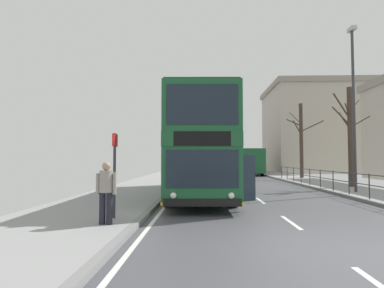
{
  "coord_description": "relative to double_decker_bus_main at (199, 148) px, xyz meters",
  "views": [
    {
      "loc": [
        -2.52,
        -6.66,
        1.79
      ],
      "look_at": [
        -3.0,
        7.86,
        2.51
      ],
      "focal_mm": 29.71,
      "sensor_mm": 36.0,
      "label": 1
    }
  ],
  "objects": [
    {
      "name": "bus_stop_sign_near",
      "position": [
        -2.36,
        -6.5,
        -0.7
      ],
      "size": [
        0.08,
        0.44,
        2.41
      ],
      "color": "#2D2D33",
      "rests_on": "ground"
    },
    {
      "name": "bare_tree_far_00",
      "position": [
        9.25,
        4.32,
        1.06
      ],
      "size": [
        1.86,
        2.94,
        6.14
      ],
      "color": "#423328",
      "rests_on": "ground"
    },
    {
      "name": "ground",
      "position": [
        1.96,
        -8.85,
        -2.3
      ],
      "size": [
        15.8,
        140.0,
        0.2
      ],
      "color": "#48484D"
    },
    {
      "name": "background_bus_far_lane",
      "position": [
        5.45,
        23.14,
        -0.7
      ],
      "size": [
        2.9,
        10.22,
        2.99
      ],
      "color": "#19512D",
      "rests_on": "ground"
    },
    {
      "name": "street_lamp_far_side",
      "position": [
        8.02,
        1.1,
        2.72
      ],
      "size": [
        0.28,
        0.6,
        8.6
      ],
      "color": "#38383D",
      "rests_on": "ground"
    },
    {
      "name": "double_decker_bus_main",
      "position": [
        0.0,
        0.0,
        0.0
      ],
      "size": [
        3.54,
        11.27,
        4.47
      ],
      "color": "#19512D",
      "rests_on": "ground"
    },
    {
      "name": "pedestrian_with_backpack",
      "position": [
        -2.31,
        -7.37,
        -1.28
      ],
      "size": [
        0.55,
        0.54,
        1.59
      ],
      "color": "black",
      "rests_on": "ground"
    },
    {
      "name": "pedestrian_railing_far_kerb",
      "position": [
        7.13,
        1.73,
        -1.49
      ],
      "size": [
        0.05,
        22.11,
        1.06
      ],
      "color": "#2D3338",
      "rests_on": "ground"
    },
    {
      "name": "bare_tree_far_01",
      "position": [
        9.28,
        14.01,
        1.37
      ],
      "size": [
        3.2,
        3.06,
        6.85
      ],
      "color": "#423328",
      "rests_on": "ground"
    },
    {
      "name": "background_building_00",
      "position": [
        16.23,
        30.43,
        3.82
      ],
      "size": [
        13.09,
        12.81,
        12.28
      ],
      "color": "#B2A899",
      "rests_on": "ground"
    }
  ]
}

